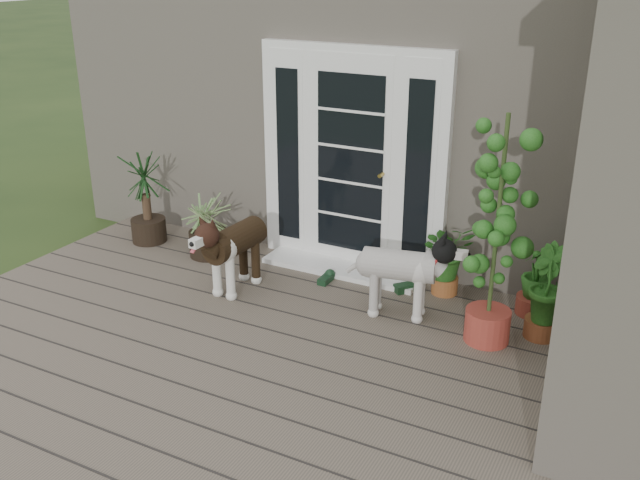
% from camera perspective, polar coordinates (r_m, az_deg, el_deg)
% --- Properties ---
extents(deck, '(6.20, 4.60, 0.12)m').
position_cam_1_polar(deck, '(5.40, -5.83, -11.33)').
color(deck, '#6B5B4C').
rests_on(deck, ground).
extents(house_main, '(7.40, 4.00, 3.10)m').
position_cam_1_polar(house_main, '(8.50, 9.93, 11.80)').
color(house_main, '#665E54').
rests_on(house_main, ground).
extents(door_unit, '(1.90, 0.14, 2.15)m').
position_cam_1_polar(door_unit, '(6.78, 2.60, 6.43)').
color(door_unit, white).
rests_on(door_unit, deck).
extents(door_step, '(1.60, 0.40, 0.05)m').
position_cam_1_polar(door_step, '(6.97, 1.75, -2.30)').
color(door_step, white).
rests_on(door_step, deck).
extents(brindle_dog, '(0.42, 0.88, 0.72)m').
position_cam_1_polar(brindle_dog, '(6.50, -6.81, -1.09)').
color(brindle_dog, '#302011').
rests_on(brindle_dog, deck).
extents(white_dog, '(0.88, 0.51, 0.69)m').
position_cam_1_polar(white_dog, '(6.03, 6.36, -3.13)').
color(white_dog, white).
rests_on(white_dog, deck).
extents(spider_plant, '(0.78, 0.78, 0.71)m').
position_cam_1_polar(spider_plant, '(7.29, -9.06, 1.36)').
color(spider_plant, '#88A767').
rests_on(spider_plant, deck).
extents(yucca, '(0.88, 0.88, 1.02)m').
position_cam_1_polar(yucca, '(7.74, -13.88, 3.41)').
color(yucca, black).
rests_on(yucca, deck).
extents(herb_a, '(0.68, 0.68, 0.61)m').
position_cam_1_polar(herb_a, '(6.51, 10.15, -1.78)').
color(herb_a, '#205919').
rests_on(herb_a, deck).
extents(herb_b, '(0.52, 0.52, 0.58)m').
position_cam_1_polar(herb_b, '(5.97, 17.58, -5.01)').
color(herb_b, '#1E5E1A').
rests_on(herb_b, deck).
extents(herb_c, '(0.40, 0.40, 0.48)m').
position_cam_1_polar(herb_c, '(6.35, 16.97, -3.75)').
color(herb_c, '#1C5919').
rests_on(herb_c, deck).
extents(sapling, '(0.73, 0.73, 1.92)m').
position_cam_1_polar(sapling, '(5.52, 14.08, 0.82)').
color(sapling, '#265217').
rests_on(sapling, deck).
extents(clog_left, '(0.13, 0.26, 0.08)m').
position_cam_1_polar(clog_left, '(6.73, 0.52, -3.07)').
color(clog_left, black).
rests_on(clog_left, deck).
extents(clog_right, '(0.32, 0.34, 0.09)m').
position_cam_1_polar(clog_right, '(6.60, 7.17, -3.71)').
color(clog_right, black).
rests_on(clog_right, deck).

